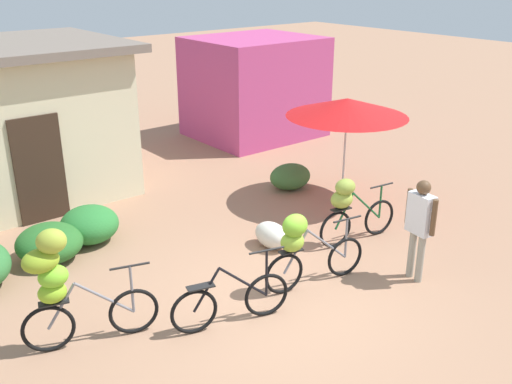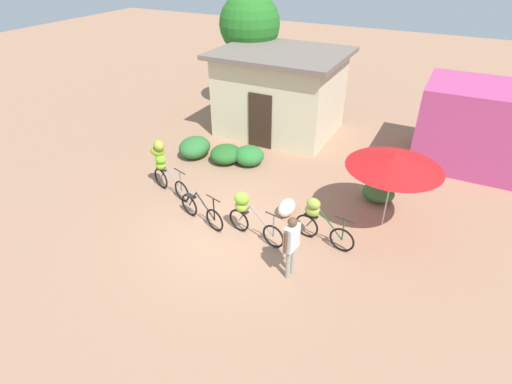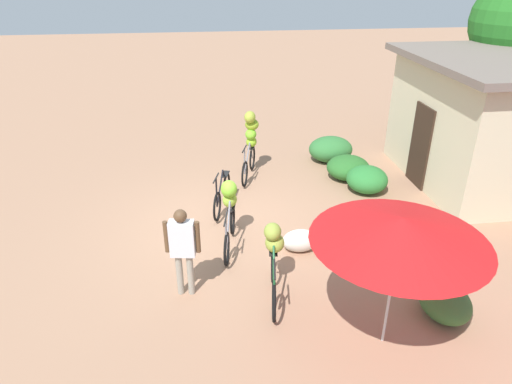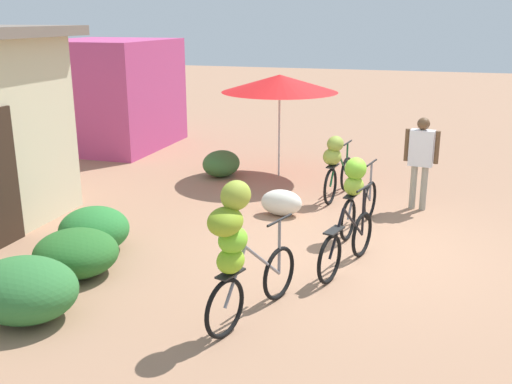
% 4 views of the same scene
% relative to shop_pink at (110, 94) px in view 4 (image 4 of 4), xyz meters
% --- Properties ---
extents(ground_plane, '(60.00, 60.00, 0.00)m').
position_rel_shop_pink_xyz_m(ground_plane, '(-5.21, -7.06, -1.34)').
color(ground_plane, '#A1765A').
extents(shop_pink, '(3.20, 2.80, 2.67)m').
position_rel_shop_pink_xyz_m(shop_pink, '(0.00, 0.00, 0.00)').
color(shop_pink, '#B8417B').
rests_on(shop_pink, ground).
extents(hedge_bush_front_left, '(1.03, 1.21, 0.70)m').
position_rel_shop_pink_xyz_m(hedge_bush_front_left, '(-8.39, -3.82, -0.99)').
color(hedge_bush_front_left, '#307135').
rests_on(hedge_bush_front_left, ground).
extents(hedge_bush_front_right, '(1.06, 1.09, 0.59)m').
position_rel_shop_pink_xyz_m(hedge_bush_front_right, '(-7.21, -3.68, -1.04)').
color(hedge_bush_front_right, '#296628').
rests_on(hedge_bush_front_right, ground).
extents(hedge_bush_mid, '(1.00, 0.99, 0.64)m').
position_rel_shop_pink_xyz_m(hedge_bush_mid, '(-6.43, -3.46, -1.02)').
color(hedge_bush_mid, '#2B7833').
rests_on(hedge_bush_mid, ground).
extents(hedge_bush_by_door, '(0.94, 0.76, 0.54)m').
position_rel_shop_pink_xyz_m(hedge_bush_by_door, '(-2.03, -3.75, -1.07)').
color(hedge_bush_by_door, '#3C6832').
rests_on(hedge_bush_by_door, ground).
extents(market_umbrella, '(2.37, 2.37, 2.10)m').
position_rel_shop_pink_xyz_m(market_umbrella, '(-1.64, -4.89, 0.59)').
color(market_umbrella, beige).
rests_on(market_umbrella, ground).
extents(bicycle_leftmost, '(1.64, 0.60, 1.66)m').
position_rel_shop_pink_xyz_m(bicycle_leftmost, '(-7.90, -6.12, -0.37)').
color(bicycle_leftmost, black).
rests_on(bicycle_leftmost, ground).
extents(bicycle_near_pile, '(1.62, 0.49, 1.01)m').
position_rel_shop_pink_xyz_m(bicycle_near_pile, '(-6.00, -6.99, -0.98)').
color(bicycle_near_pile, black).
rests_on(bicycle_near_pile, ground).
extents(bicycle_center_loaded, '(1.71, 0.41, 1.24)m').
position_rel_shop_pink_xyz_m(bicycle_center_loaded, '(-4.66, -6.92, -0.61)').
color(bicycle_center_loaded, black).
rests_on(bicycle_center_loaded, ground).
extents(bicycle_by_shop, '(1.62, 0.40, 1.21)m').
position_rel_shop_pink_xyz_m(bicycle_by_shop, '(-3.01, -6.32, -0.63)').
color(bicycle_by_shop, black).
rests_on(bicycle_by_shop, ground).
extents(produce_sack, '(0.45, 0.71, 0.44)m').
position_rel_shop_pink_xyz_m(produce_sack, '(-4.12, -5.61, -1.12)').
color(produce_sack, silver).
rests_on(produce_sack, ground).
extents(person_vendor, '(0.26, 0.57, 1.60)m').
position_rel_shop_pink_xyz_m(person_vendor, '(-3.11, -7.78, -0.36)').
color(person_vendor, gray).
rests_on(person_vendor, ground).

